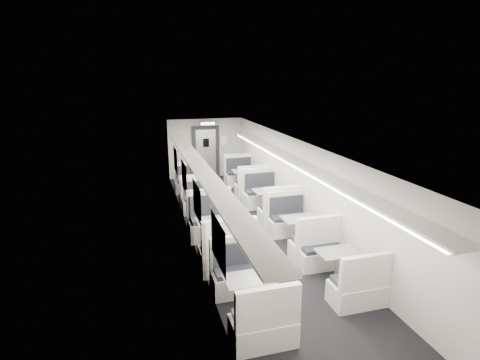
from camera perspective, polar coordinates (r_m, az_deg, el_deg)
room at (r=9.69m, az=1.22°, el=-1.54°), size 3.24×12.24×2.64m
booth_left_a at (r=12.86m, az=-7.39°, el=-1.24°), size 0.99×2.00×1.07m
booth_left_b at (r=10.87m, az=-5.74°, el=-4.37°), size 0.99×2.00×1.07m
booth_left_c at (r=8.90m, az=-3.34°, el=-8.52°), size 1.16×2.35×1.26m
booth_left_d at (r=6.80m, az=1.40°, el=-17.26°), size 1.01×2.05×1.10m
booth_right_a at (r=13.57m, az=0.78°, el=-0.06°), size 1.08×2.20×1.17m
booth_right_b at (r=11.21m, az=4.52°, el=-3.45°), size 1.12×2.27×1.21m
booth_right_c at (r=9.35m, az=9.10°, el=-7.77°), size 1.04×2.11×1.13m
booth_right_d at (r=7.93m, az=14.57°, el=-12.73°), size 0.99×2.01×1.07m
passenger at (r=12.23m, az=-6.89°, el=0.42°), size 0.68×0.48×1.75m
window_a at (r=12.61m, az=-9.78°, el=2.99°), size 0.02×1.18×0.84m
window_b at (r=10.49m, az=-8.50°, el=0.48°), size 0.02×1.18×0.84m
window_c at (r=8.40m, az=-6.56°, el=-3.29°), size 0.02×1.18×0.84m
window_d at (r=6.39m, az=-3.34°, el=-9.48°), size 0.02×1.18×0.84m
luggage_rack_left at (r=8.94m, az=-5.86°, el=1.68°), size 0.46×10.40×0.09m
luggage_rack_right at (r=9.66m, az=8.85°, el=2.62°), size 0.46×10.40×0.09m
vestibule_door at (r=15.34m, az=-5.21°, el=4.20°), size 1.10×0.13×2.10m
exit_sign at (r=14.66m, az=-4.97°, el=8.59°), size 0.62×0.12×0.16m
wall_notice at (r=15.39m, az=-2.48°, el=6.03°), size 0.32×0.02×0.40m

